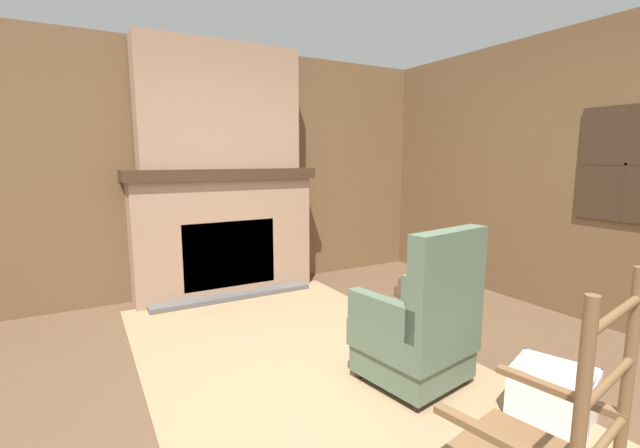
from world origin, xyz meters
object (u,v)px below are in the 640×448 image
(armchair, at_px, (419,329))
(storage_case, at_px, (255,162))
(firewood_stack, at_px, (422,288))
(decorative_plate_on_mantel, at_px, (213,157))
(oil_lamp_vase, at_px, (160,160))
(laundry_basket, at_px, (553,394))

(armchair, bearing_deg, storage_case, -6.42)
(firewood_stack, relative_size, decorative_plate_on_mantel, 1.78)
(oil_lamp_vase, height_order, decorative_plate_on_mantel, oil_lamp_vase)
(firewood_stack, relative_size, laundry_basket, 0.85)
(firewood_stack, distance_m, storage_case, 2.24)
(firewood_stack, bearing_deg, laundry_basket, -22.92)
(storage_case, relative_size, decorative_plate_on_mantel, 0.98)
(armchair, relative_size, storage_case, 4.37)
(armchair, xyz_separation_m, laundry_basket, (0.64, 0.41, -0.23))
(armchair, distance_m, oil_lamp_vase, 2.95)
(laundry_basket, height_order, decorative_plate_on_mantel, decorative_plate_on_mantel)
(storage_case, bearing_deg, firewood_stack, 48.24)
(oil_lamp_vase, bearing_deg, firewood_stack, 62.59)
(laundry_basket, height_order, oil_lamp_vase, oil_lamp_vase)
(armchair, bearing_deg, oil_lamp_vase, 14.49)
(firewood_stack, height_order, decorative_plate_on_mantel, decorative_plate_on_mantel)
(oil_lamp_vase, xyz_separation_m, decorative_plate_on_mantel, (-0.02, 0.53, 0.03))
(decorative_plate_on_mantel, bearing_deg, armchair, 12.84)
(laundry_basket, bearing_deg, storage_case, -170.38)
(oil_lamp_vase, bearing_deg, storage_case, 89.99)
(storage_case, distance_m, decorative_plate_on_mantel, 0.46)
(armchair, bearing_deg, laundry_basket, -156.69)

